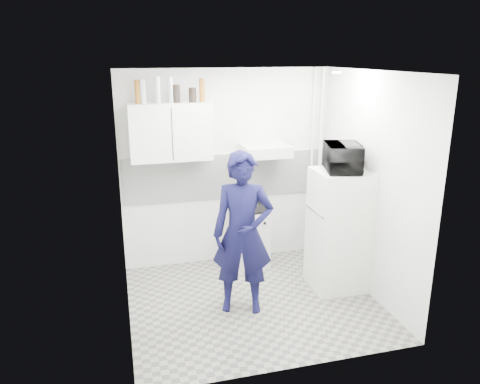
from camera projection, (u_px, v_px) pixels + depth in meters
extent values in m
plane|color=gray|center=(253.00, 301.00, 5.44)|extent=(2.80, 2.80, 0.00)
plane|color=white|center=(255.00, 71.00, 4.70)|extent=(2.80, 2.80, 0.00)
plane|color=white|center=(227.00, 168.00, 6.23)|extent=(2.80, 0.00, 2.80)
plane|color=white|center=(121.00, 205.00, 4.73)|extent=(0.00, 2.60, 2.60)
plane|color=white|center=(369.00, 186.00, 5.42)|extent=(0.00, 2.60, 2.60)
imported|color=black|center=(243.00, 234.00, 5.05)|extent=(0.75, 0.60, 1.80)
cube|color=silver|center=(248.00, 237.00, 6.31)|extent=(0.49, 0.49, 0.78)
cube|color=white|center=(338.00, 230.00, 5.61)|extent=(0.62, 0.62, 1.47)
cube|color=black|center=(248.00, 208.00, 6.20)|extent=(0.47, 0.47, 0.03)
cylinder|color=silver|center=(250.00, 201.00, 6.25)|extent=(0.20, 0.20, 0.11)
imported|color=black|center=(343.00, 157.00, 5.36)|extent=(0.65, 0.52, 0.31)
cylinder|color=brown|center=(137.00, 92.00, 5.49)|extent=(0.06, 0.06, 0.28)
cylinder|color=#B2B7BC|center=(143.00, 91.00, 5.51)|extent=(0.07, 0.07, 0.28)
cylinder|color=silver|center=(158.00, 90.00, 5.55)|extent=(0.07, 0.07, 0.31)
cylinder|color=silver|center=(171.00, 90.00, 5.59)|extent=(0.07, 0.07, 0.30)
cylinder|color=black|center=(176.00, 94.00, 5.62)|extent=(0.09, 0.09, 0.21)
cylinder|color=black|center=(193.00, 95.00, 5.67)|extent=(0.09, 0.09, 0.17)
cylinder|color=brown|center=(202.00, 90.00, 5.68)|extent=(0.07, 0.07, 0.28)
cube|color=white|center=(170.00, 132.00, 5.72)|extent=(1.00, 0.35, 0.70)
cube|color=silver|center=(265.00, 150.00, 6.03)|extent=(0.60, 0.50, 0.14)
cube|color=white|center=(227.00, 176.00, 6.24)|extent=(2.74, 0.03, 0.60)
cylinder|color=silver|center=(319.00, 164.00, 6.48)|extent=(0.05, 0.05, 2.60)
cylinder|color=silver|center=(311.00, 164.00, 6.45)|extent=(0.04, 0.04, 2.60)
cylinder|color=white|center=(337.00, 73.00, 5.14)|extent=(0.10, 0.10, 0.02)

